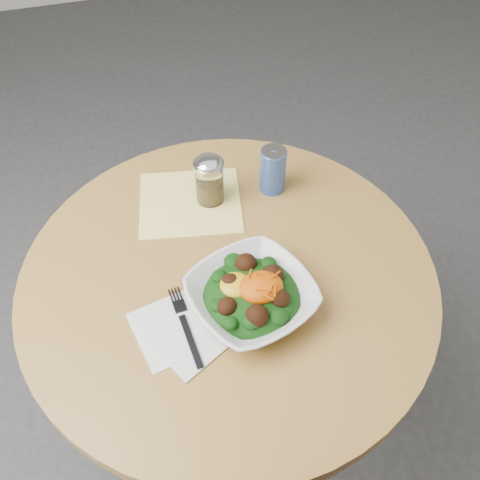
{
  "coord_description": "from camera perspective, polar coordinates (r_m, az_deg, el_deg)",
  "views": [
    {
      "loc": [
        -0.17,
        -0.67,
        1.67
      ],
      "look_at": [
        0.04,
        0.03,
        0.81
      ],
      "focal_mm": 40.0,
      "sensor_mm": 36.0,
      "label": 1
    }
  ],
  "objects": [
    {
      "name": "ground",
      "position": [
        1.81,
        -0.87,
        -17.85
      ],
      "size": [
        6.0,
        6.0,
        0.0
      ],
      "primitive_type": "plane",
      "color": "#313234",
      "rests_on": "ground"
    },
    {
      "name": "cloth_napkin",
      "position": [
        1.3,
        -5.34,
        4.03
      ],
      "size": [
        0.28,
        0.26,
        0.0
      ],
      "primitive_type": "cube",
      "rotation": [
        0.0,
        0.0,
        -0.19
      ],
      "color": "yellow",
      "rests_on": "table"
    },
    {
      "name": "paper_napkins",
      "position": [
        1.08,
        -6.2,
        -9.58
      ],
      "size": [
        0.22,
        0.21,
        0.0
      ],
      "color": "silver",
      "rests_on": "table"
    },
    {
      "name": "spice_shaker",
      "position": [
        1.26,
        -3.28,
        6.39
      ],
      "size": [
        0.07,
        0.07,
        0.13
      ],
      "color": "silver",
      "rests_on": "table"
    },
    {
      "name": "fork",
      "position": [
        1.08,
        -5.89,
        -8.83
      ],
      "size": [
        0.03,
        0.19,
        0.0
      ],
      "color": "black",
      "rests_on": "table"
    },
    {
      "name": "beverage_can",
      "position": [
        1.29,
        3.51,
        7.49
      ],
      "size": [
        0.06,
        0.06,
        0.12
      ],
      "color": "#0D1A95",
      "rests_on": "table"
    },
    {
      "name": "salad_bowl",
      "position": [
        1.08,
        1.25,
        -5.93
      ],
      "size": [
        0.31,
        0.31,
        0.09
      ],
      "color": "silver",
      "rests_on": "table"
    },
    {
      "name": "table",
      "position": [
        1.32,
        -1.15,
        -8.59
      ],
      "size": [
        0.9,
        0.9,
        0.75
      ],
      "color": "black",
      "rests_on": "ground"
    }
  ]
}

